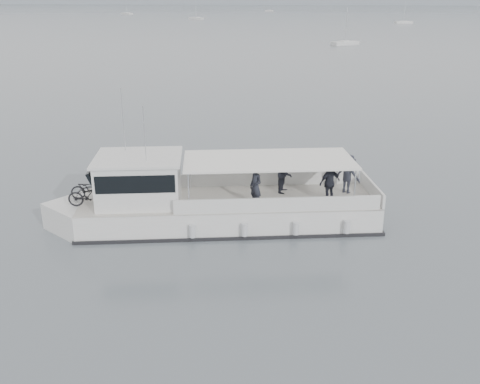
# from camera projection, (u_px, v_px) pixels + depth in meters

# --- Properties ---
(ground) EXTENTS (1400.00, 1400.00, 0.00)m
(ground) POSITION_uv_depth(u_px,v_px,m) (339.00, 227.00, 24.45)
(ground) COLOR #50595F
(ground) RESTS_ON ground
(tour_boat) EXTENTS (15.30, 6.64, 6.40)m
(tour_boat) POSITION_uv_depth(u_px,v_px,m) (200.00, 203.00, 24.41)
(tour_boat) COLOR white
(tour_boat) RESTS_ON ground
(moored_fleet) EXTENTS (411.38, 337.02, 9.64)m
(moored_fleet) POSITION_uv_depth(u_px,v_px,m) (284.00, 20.00, 207.12)
(moored_fleet) COLOR white
(moored_fleet) RESTS_ON ground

